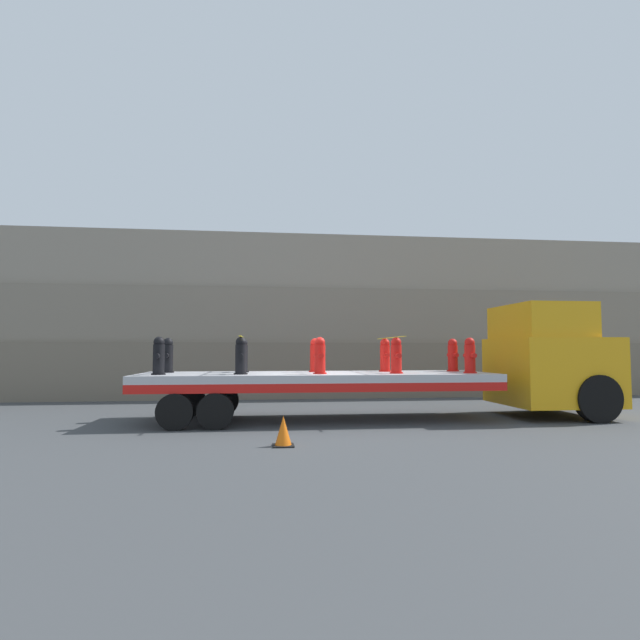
# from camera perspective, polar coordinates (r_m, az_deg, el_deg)

# --- Properties ---
(ground_plane) EXTENTS (120.00, 120.00, 0.00)m
(ground_plane) POSITION_cam_1_polar(r_m,az_deg,el_deg) (12.72, -0.31, -11.40)
(ground_plane) COLOR #3F4244
(rock_cliff) EXTENTS (60.00, 3.30, 6.12)m
(rock_cliff) POSITION_cam_1_polar(r_m,az_deg,el_deg) (19.75, -2.59, 0.29)
(rock_cliff) COLOR #706656
(rock_cliff) RESTS_ON ground_plane
(truck_cab) EXTENTS (2.60, 2.74, 2.96)m
(truck_cab) POSITION_cam_1_polar(r_m,az_deg,el_deg) (14.69, 24.98, -4.20)
(truck_cab) COLOR orange
(truck_cab) RESTS_ON ground_plane
(flatbed_trailer) EXTENTS (8.74, 2.66, 1.18)m
(flatbed_trailer) POSITION_cam_1_polar(r_m,az_deg,el_deg) (12.58, -2.24, -7.00)
(flatbed_trailer) COLOR #B2B2B7
(flatbed_trailer) RESTS_ON ground_plane
(fire_hydrant_black_near_0) EXTENTS (0.33, 0.58, 0.89)m
(fire_hydrant_black_near_0) POSITION_cam_1_polar(r_m,az_deg,el_deg) (12.19, -17.95, -3.95)
(fire_hydrant_black_near_0) COLOR black
(fire_hydrant_black_near_0) RESTS_ON flatbed_trailer
(fire_hydrant_black_far_0) EXTENTS (0.33, 0.58, 0.89)m
(fire_hydrant_black_far_0) POSITION_cam_1_polar(r_m,az_deg,el_deg) (13.30, -17.00, -3.92)
(fire_hydrant_black_far_0) COLOR black
(fire_hydrant_black_far_0) RESTS_ON flatbed_trailer
(fire_hydrant_black_near_1) EXTENTS (0.33, 0.58, 0.89)m
(fire_hydrant_black_near_1) POSITION_cam_1_polar(r_m,az_deg,el_deg) (11.97, -9.04, -4.09)
(fire_hydrant_black_near_1) COLOR black
(fire_hydrant_black_near_1) RESTS_ON flatbed_trailer
(fire_hydrant_black_far_1) EXTENTS (0.33, 0.58, 0.89)m
(fire_hydrant_black_far_1) POSITION_cam_1_polar(r_m,az_deg,el_deg) (13.09, -8.83, -4.04)
(fire_hydrant_black_far_1) COLOR black
(fire_hydrant_black_far_1) RESTS_ON flatbed_trailer
(fire_hydrant_red_near_2) EXTENTS (0.33, 0.58, 0.89)m
(fire_hydrant_red_near_2) POSITION_cam_1_polar(r_m,az_deg,el_deg) (12.04, -0.01, -4.13)
(fire_hydrant_red_near_2) COLOR red
(fire_hydrant_red_near_2) RESTS_ON flatbed_trailer
(fire_hydrant_red_far_2) EXTENTS (0.33, 0.58, 0.89)m
(fire_hydrant_red_far_2) POSITION_cam_1_polar(r_m,az_deg,el_deg) (13.16, -0.58, -4.08)
(fire_hydrant_red_far_2) COLOR red
(fire_hydrant_red_far_2) RESTS_ON flatbed_trailer
(fire_hydrant_red_near_3) EXTENTS (0.33, 0.58, 0.89)m
(fire_hydrant_red_near_3) POSITION_cam_1_polar(r_m,az_deg,el_deg) (12.40, 8.71, -4.07)
(fire_hydrant_red_near_3) COLOR red
(fire_hydrant_red_near_3) RESTS_ON flatbed_trailer
(fire_hydrant_red_far_3) EXTENTS (0.33, 0.58, 0.89)m
(fire_hydrant_red_far_3) POSITION_cam_1_polar(r_m,az_deg,el_deg) (13.49, 7.44, -4.04)
(fire_hydrant_red_far_3) COLOR red
(fire_hydrant_red_far_3) RESTS_ON flatbed_trailer
(fire_hydrant_red_near_4) EXTENTS (0.33, 0.58, 0.89)m
(fire_hydrant_red_near_4) POSITION_cam_1_polar(r_m,az_deg,el_deg) (13.02, 16.75, -3.94)
(fire_hydrant_red_near_4) COLOR red
(fire_hydrant_red_near_4) RESTS_ON flatbed_trailer
(fire_hydrant_red_far_4) EXTENTS (0.33, 0.58, 0.89)m
(fire_hydrant_red_far_4) POSITION_cam_1_polar(r_m,az_deg,el_deg) (14.07, 14.93, -3.93)
(fire_hydrant_red_far_4) COLOR red
(fire_hydrant_red_far_4) RESTS_ON flatbed_trailer
(cargo_strap_rear) EXTENTS (0.05, 2.76, 0.01)m
(cargo_strap_rear) POSITION_cam_1_polar(r_m,az_deg,el_deg) (12.53, -8.91, -1.96)
(cargo_strap_rear) COLOR yellow
(cargo_strap_rear) RESTS_ON fire_hydrant_black_near_1
(cargo_strap_middle) EXTENTS (0.05, 2.76, 0.01)m
(cargo_strap_middle) POSITION_cam_1_polar(r_m,az_deg,el_deg) (12.95, 8.03, -2.02)
(cargo_strap_middle) COLOR yellow
(cargo_strap_middle) RESTS_ON fire_hydrant_red_near_3
(traffic_cone) EXTENTS (0.39, 0.39, 0.55)m
(traffic_cone) POSITION_cam_1_polar(r_m,az_deg,el_deg) (9.36, -4.21, -12.58)
(traffic_cone) COLOR black
(traffic_cone) RESTS_ON ground_plane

